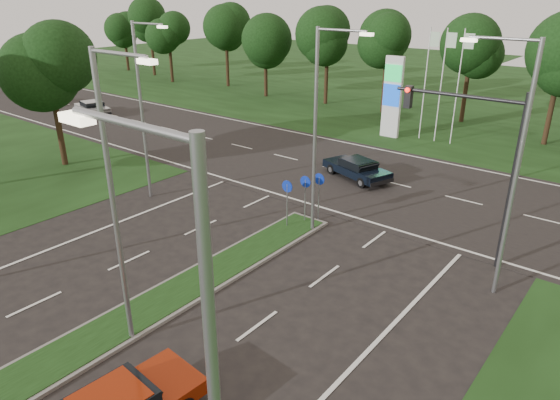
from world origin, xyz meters
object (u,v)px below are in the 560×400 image
Objects in this scene: far_car_d at (20,78)px; far_car_a at (92,108)px; far_car_b at (43,98)px; far_car_c at (20,87)px; navy_sedan at (357,168)px.

far_car_a is at bearing -81.12° from far_car_d.
far_car_b is 14.26m from far_car_d.
far_car_c is 6.37m from far_car_d.
far_car_a is at bearing -96.13° from far_car_c.
navy_sedan is 1.05× the size of far_car_d.
far_car_c is (-7.84, 1.56, -0.01)m from far_car_b.
far_car_a is at bearing 109.67° from navy_sedan.
far_car_d is (-21.63, 3.90, -0.05)m from far_car_a.
far_car_d is at bearing 62.70° from far_car_c.
far_car_a is 8.04m from far_car_b.
navy_sedan is 48.79m from far_car_d.
far_car_c is at bearing 99.45° from far_car_a.
far_car_c is at bearing 107.78° from navy_sedan.
far_car_a reaches higher than far_car_c.
far_car_a is 1.06× the size of far_car_d.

